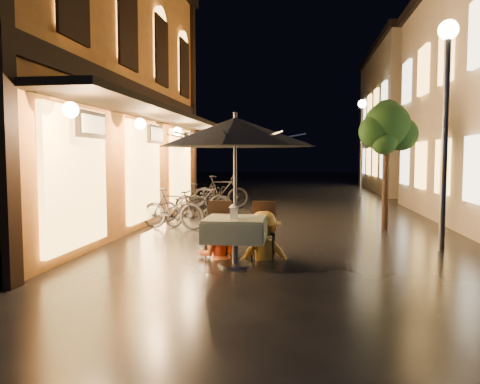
# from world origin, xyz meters

# --- Properties ---
(ground) EXTENTS (90.00, 90.00, 0.00)m
(ground) POSITION_xyz_m (0.00, 0.00, 0.00)
(ground) COLOR black
(ground) RESTS_ON ground
(west_building) EXTENTS (5.90, 11.40, 7.40)m
(west_building) POSITION_xyz_m (-5.72, 4.00, 3.71)
(west_building) COLOR #B87136
(west_building) RESTS_ON ground
(east_building_far) EXTENTS (7.30, 10.30, 7.30)m
(east_building_far) POSITION_xyz_m (7.49, 18.00, 3.66)
(east_building_far) COLOR #A29581
(east_building_far) RESTS_ON ground
(street_tree) EXTENTS (1.43, 1.20, 3.15)m
(street_tree) POSITION_xyz_m (2.41, 4.51, 2.42)
(street_tree) COLOR black
(street_tree) RESTS_ON ground
(streetlamp_near) EXTENTS (0.36, 0.36, 4.23)m
(streetlamp_near) POSITION_xyz_m (3.00, 2.00, 2.92)
(streetlamp_near) COLOR #59595E
(streetlamp_near) RESTS_ON ground
(streetlamp_far) EXTENTS (0.36, 0.36, 4.23)m
(streetlamp_far) POSITION_xyz_m (3.00, 14.00, 2.92)
(streetlamp_far) COLOR #59595E
(streetlamp_far) RESTS_ON ground
(cafe_table) EXTENTS (0.99, 0.99, 0.78)m
(cafe_table) POSITION_xyz_m (-0.66, 0.31, 0.59)
(cafe_table) COLOR #59595E
(cafe_table) RESTS_ON ground
(patio_umbrella) EXTENTS (2.55, 2.55, 2.46)m
(patio_umbrella) POSITION_xyz_m (-0.66, 0.31, 2.15)
(patio_umbrella) COLOR #59595E
(patio_umbrella) RESTS_ON ground
(cafe_chair_left) EXTENTS (0.42, 0.42, 0.97)m
(cafe_chair_left) POSITION_xyz_m (-1.06, 1.05, 0.54)
(cafe_chair_left) COLOR black
(cafe_chair_left) RESTS_ON ground
(cafe_chair_right) EXTENTS (0.42, 0.42, 0.97)m
(cafe_chair_right) POSITION_xyz_m (-0.26, 1.05, 0.54)
(cafe_chair_right) COLOR black
(cafe_chair_right) RESTS_ON ground
(table_lantern) EXTENTS (0.16, 0.16, 0.25)m
(table_lantern) POSITION_xyz_m (-0.66, 0.17, 0.92)
(table_lantern) COLOR white
(table_lantern) RESTS_ON cafe_table
(person_orange) EXTENTS (0.79, 0.66, 1.47)m
(person_orange) POSITION_xyz_m (-1.05, 0.91, 0.73)
(person_orange) COLOR orange
(person_orange) RESTS_ON ground
(person_yellow) EXTENTS (1.14, 0.81, 1.60)m
(person_yellow) POSITION_xyz_m (-0.25, 0.88, 0.80)
(person_yellow) COLOR #FFAE32
(person_yellow) RESTS_ON ground
(bicycle_0) EXTENTS (1.66, 0.87, 0.83)m
(bicycle_0) POSITION_xyz_m (-2.24, 4.04, 0.41)
(bicycle_0) COLOR black
(bicycle_0) RESTS_ON ground
(bicycle_1) EXTENTS (1.70, 0.73, 0.99)m
(bicycle_1) POSITION_xyz_m (-2.69, 3.89, 0.50)
(bicycle_1) COLOR black
(bicycle_1) RESTS_ON ground
(bicycle_2) EXTENTS (1.75, 1.08, 0.87)m
(bicycle_2) POSITION_xyz_m (-2.67, 5.26, 0.44)
(bicycle_2) COLOR black
(bicycle_2) RESTS_ON ground
(bicycle_3) EXTENTS (1.64, 0.51, 0.98)m
(bicycle_3) POSITION_xyz_m (-2.51, 6.37, 0.49)
(bicycle_3) COLOR black
(bicycle_3) RESTS_ON ground
(bicycle_4) EXTENTS (1.61, 0.91, 0.80)m
(bicycle_4) POSITION_xyz_m (-2.55, 7.70, 0.40)
(bicycle_4) COLOR black
(bicycle_4) RESTS_ON ground
(bicycle_5) EXTENTS (1.93, 0.91, 1.12)m
(bicycle_5) POSITION_xyz_m (-2.30, 8.52, 0.56)
(bicycle_5) COLOR black
(bicycle_5) RESTS_ON ground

